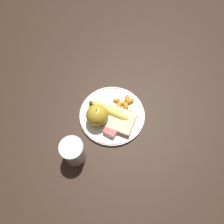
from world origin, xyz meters
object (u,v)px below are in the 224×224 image
(plate, at_px, (112,115))
(apple, at_px, (97,115))
(banana, at_px, (108,112))
(jam_packet, at_px, (111,131))
(juice_glass, at_px, (73,152))
(bread_slice, at_px, (121,121))
(fork, at_px, (109,115))

(plate, distance_m, apple, 0.07)
(banana, bearing_deg, apple, -117.76)
(apple, bearing_deg, jam_packet, -16.11)
(juice_glass, xyz_separation_m, banana, (0.03, 0.20, -0.02))
(bread_slice, xyz_separation_m, fork, (-0.05, 0.00, -0.01))
(fork, relative_size, jam_packet, 3.23)
(juice_glass, xyz_separation_m, fork, (0.03, 0.19, -0.03))
(plate, height_order, banana, banana)
(banana, distance_m, fork, 0.02)
(plate, height_order, juice_glass, juice_glass)
(plate, xyz_separation_m, bread_slice, (0.04, -0.01, 0.02))
(plate, distance_m, fork, 0.01)
(bread_slice, bearing_deg, jam_packet, -103.95)
(bread_slice, bearing_deg, fork, 176.07)
(banana, bearing_deg, fork, -47.83)
(apple, distance_m, banana, 0.05)
(plate, height_order, bread_slice, bread_slice)
(banana, distance_m, bread_slice, 0.06)
(plate, bearing_deg, juice_glass, -100.77)
(juice_glass, relative_size, banana, 0.59)
(bread_slice, bearing_deg, juice_glass, -113.49)
(banana, relative_size, jam_packet, 3.68)
(apple, relative_size, jam_packet, 1.95)
(plate, relative_size, bread_slice, 2.22)
(juice_glass, distance_m, fork, 0.20)
(juice_glass, relative_size, jam_packet, 2.19)
(jam_packet, bearing_deg, banana, 125.34)
(banana, bearing_deg, juice_glass, -97.21)
(juice_glass, distance_m, jam_packet, 0.15)
(apple, height_order, fork, apple)
(juice_glass, distance_m, banana, 0.20)
(banana, xyz_separation_m, jam_packet, (0.04, -0.06, -0.01))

